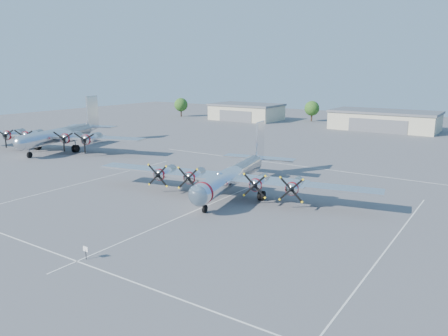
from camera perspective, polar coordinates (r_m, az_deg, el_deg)
The scene contains 9 objects.
ground at distance 56.38m, azimuth -0.73°, elevation -4.28°, with size 260.00×260.00×0.00m, color #515153.
parking_lines at distance 55.01m, azimuth -1.76°, elevation -4.71°, with size 60.00×50.08×0.01m.
hangar_west at distance 147.89m, azimuth 2.94°, elevation 7.35°, with size 22.60×14.60×5.40m.
hangar_center at distance 130.73m, azimuth 20.20°, elevation 5.89°, with size 28.60×14.60×5.40m.
tree_far_west at distance 158.90m, azimuth -5.64°, elevation 8.22°, with size 4.80×4.80×6.64m.
tree_west at distance 145.95m, azimuth 11.41°, elevation 7.64°, with size 4.80×4.80×6.64m.
main_bomber_b29 at distance 59.74m, azimuth 1.23°, elevation -3.30°, with size 38.83×26.56×8.59m, color silver, non-canonical shape.
bomber_west at distance 98.43m, azimuth -20.41°, elevation 2.27°, with size 40.19×28.46×10.62m, color silver, non-canonical shape.
info_placard at distance 41.19m, azimuth -17.63°, elevation -10.21°, with size 0.63×0.07×1.20m.
Camera 1 is at (30.60, -44.39, 16.46)m, focal length 35.00 mm.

